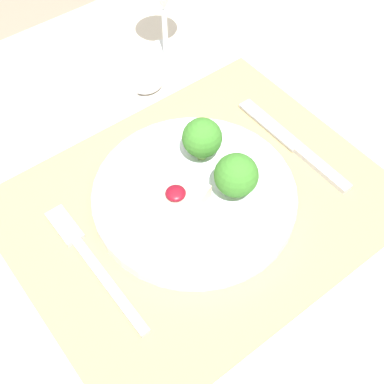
{
  "coord_description": "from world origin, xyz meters",
  "views": [
    {
      "loc": [
        -0.25,
        -0.31,
        1.31
      ],
      "look_at": [
        -0.0,
        0.01,
        0.78
      ],
      "focal_mm": 50.0,
      "sensor_mm": 36.0,
      "label": 1
    }
  ],
  "objects_px": {
    "fork": "(89,258)",
    "knife": "(300,150)",
    "dinner_plate": "(195,191)",
    "spoon": "(135,91)"
  },
  "relations": [
    {
      "from": "fork",
      "to": "dinner_plate",
      "type": "bearing_deg",
      "value": -5.29
    },
    {
      "from": "knife",
      "to": "spoon",
      "type": "distance_m",
      "value": 0.26
    },
    {
      "from": "dinner_plate",
      "to": "fork",
      "type": "height_order",
      "value": "dinner_plate"
    },
    {
      "from": "dinner_plate",
      "to": "knife",
      "type": "height_order",
      "value": "dinner_plate"
    },
    {
      "from": "dinner_plate",
      "to": "fork",
      "type": "xyz_separation_m",
      "value": [
        -0.15,
        0.01,
        -0.01
      ]
    },
    {
      "from": "spoon",
      "to": "fork",
      "type": "bearing_deg",
      "value": -131.77
    },
    {
      "from": "dinner_plate",
      "to": "spoon",
      "type": "height_order",
      "value": "dinner_plate"
    },
    {
      "from": "dinner_plate",
      "to": "fork",
      "type": "bearing_deg",
      "value": 177.44
    },
    {
      "from": "fork",
      "to": "spoon",
      "type": "xyz_separation_m",
      "value": [
        0.21,
        0.21,
        -0.0
      ]
    },
    {
      "from": "fork",
      "to": "knife",
      "type": "distance_m",
      "value": 0.32
    }
  ]
}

